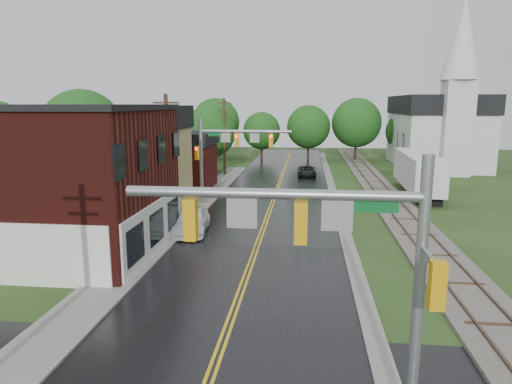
% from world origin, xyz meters
% --- Properties ---
extents(main_road, '(10.00, 90.00, 0.02)m').
position_xyz_m(main_road, '(0.00, 30.00, 0.00)').
color(main_road, black).
rests_on(main_road, ground).
extents(curb_right, '(0.80, 70.00, 0.12)m').
position_xyz_m(curb_right, '(5.40, 35.00, 0.00)').
color(curb_right, gray).
rests_on(curb_right, ground).
extents(sidewalk_left, '(2.40, 50.00, 0.12)m').
position_xyz_m(sidewalk_left, '(-6.20, 25.00, 0.00)').
color(sidewalk_left, gray).
rests_on(sidewalk_left, ground).
extents(brick_building, '(14.30, 10.30, 8.30)m').
position_xyz_m(brick_building, '(-12.48, 15.00, 4.15)').
color(brick_building, '#43120E').
rests_on(brick_building, ground).
extents(yellow_house, '(8.00, 7.00, 6.40)m').
position_xyz_m(yellow_house, '(-11.00, 26.00, 3.20)').
color(yellow_house, tan).
rests_on(yellow_house, ground).
extents(darkred_building, '(7.00, 6.00, 4.40)m').
position_xyz_m(darkred_building, '(-10.00, 35.00, 2.20)').
color(darkred_building, '#3F0F0C').
rests_on(darkred_building, ground).
extents(church, '(10.40, 18.40, 20.00)m').
position_xyz_m(church, '(20.00, 53.74, 5.83)').
color(church, silver).
rests_on(church, ground).
extents(railroad, '(3.20, 80.00, 0.30)m').
position_xyz_m(railroad, '(10.00, 35.00, 0.11)').
color(railroad, '#59544C').
rests_on(railroad, ground).
extents(traffic_signal_near, '(7.34, 0.30, 7.20)m').
position_xyz_m(traffic_signal_near, '(3.47, 2.00, 4.97)').
color(traffic_signal_near, gray).
rests_on(traffic_signal_near, ground).
extents(traffic_signal_far, '(7.34, 0.43, 7.20)m').
position_xyz_m(traffic_signal_far, '(-3.47, 27.00, 4.97)').
color(traffic_signal_far, gray).
rests_on(traffic_signal_far, ground).
extents(utility_pole_b, '(1.80, 0.28, 9.00)m').
position_xyz_m(utility_pole_b, '(-6.80, 22.00, 4.72)').
color(utility_pole_b, '#382616').
rests_on(utility_pole_b, ground).
extents(utility_pole_c, '(1.80, 0.28, 9.00)m').
position_xyz_m(utility_pole_c, '(-6.80, 44.00, 4.72)').
color(utility_pole_c, '#382616').
rests_on(utility_pole_c, ground).
extents(tree_left_b, '(7.60, 7.60, 9.69)m').
position_xyz_m(tree_left_b, '(-17.85, 31.90, 5.72)').
color(tree_left_b, black).
rests_on(tree_left_b, ground).
extents(tree_left_c, '(6.00, 6.00, 7.65)m').
position_xyz_m(tree_left_c, '(-13.85, 39.90, 4.51)').
color(tree_left_c, black).
rests_on(tree_left_c, ground).
extents(tree_left_e, '(6.40, 6.40, 8.16)m').
position_xyz_m(tree_left_e, '(-8.85, 45.90, 4.81)').
color(tree_left_e, black).
rests_on(tree_left_e, ground).
extents(suv_dark, '(2.21, 4.49, 1.22)m').
position_xyz_m(suv_dark, '(2.87, 43.92, 0.61)').
color(suv_dark, black).
rests_on(suv_dark, ground).
extents(pickup_white, '(2.51, 5.22, 1.47)m').
position_xyz_m(pickup_white, '(-4.60, 19.68, 0.73)').
color(pickup_white, silver).
rests_on(pickup_white, ground).
extents(semi_trailer, '(3.13, 12.16, 3.82)m').
position_xyz_m(semi_trailer, '(13.08, 34.30, 2.27)').
color(semi_trailer, black).
rests_on(semi_trailer, ground).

